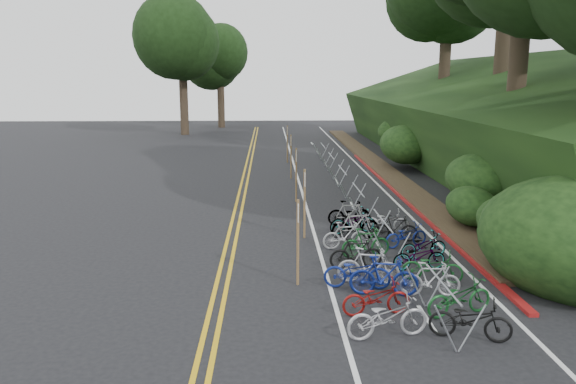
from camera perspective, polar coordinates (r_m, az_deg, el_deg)
name	(u,v)px	position (r m, az deg, el deg)	size (l,w,h in m)	color
ground	(294,290)	(15.50, 0.61, -9.90)	(120.00, 120.00, 0.00)	black
road_markings	(298,206)	(25.18, 1.01, -1.40)	(7.47, 80.00, 0.01)	gold
red_curb	(400,195)	(27.73, 11.31, -0.31)	(0.25, 28.00, 0.10)	maroon
embankment	(494,129)	(36.24, 20.21, 6.00)	(14.30, 48.14, 9.11)	black
bike_rack_front	(442,295)	(13.49, 15.38, -10.09)	(1.11, 2.60, 1.10)	#93979F
bike_racks_rest	(342,176)	(28.06, 5.54, 1.67)	(1.14, 23.00, 1.17)	#93979F
signpost_near	(298,236)	(15.42, 1.01, -4.54)	(0.08, 0.40, 2.43)	brown
signposts_rest	(293,161)	(28.74, 0.55, 3.13)	(0.08, 18.40, 2.50)	brown
bike_front	(357,272)	(15.55, 7.05, -8.03)	(1.82, 0.64, 0.96)	navy
bike_valet	(390,255)	(17.11, 10.32, -6.29)	(3.28, 11.47, 1.10)	#9E9EA3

